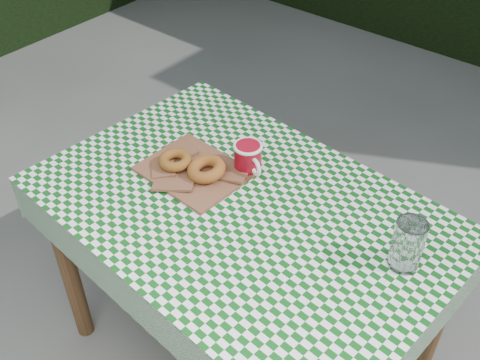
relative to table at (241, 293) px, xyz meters
The scene contains 7 objects.
table is the anchor object (origin of this frame).
tablecloth 0.38m from the table, ahead, with size 1.16×0.78×0.01m, color #0B4812.
paper_bag 0.44m from the table, behind, with size 0.30×0.24×0.02m, color brown.
bagel_front 0.49m from the table, behind, with size 0.10×0.10×0.03m, color brown.
bagel_back 0.44m from the table, 169.07° to the left, with size 0.12×0.12×0.04m, color #9A6220.
coffee_mug 0.46m from the table, 122.29° to the left, with size 0.16×0.16×0.09m, color maroon, non-canonical shape.
drinking_glass 0.64m from the table, 11.17° to the left, with size 0.08×0.08×0.14m, color silver.
Camera 1 is at (0.60, -0.73, 1.83)m, focal length 42.49 mm.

